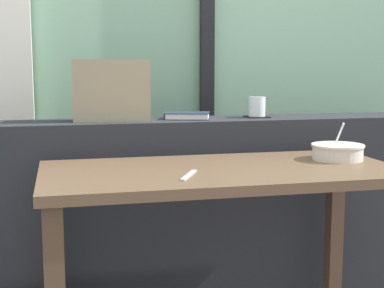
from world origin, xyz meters
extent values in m
cube|color=#84B293|center=(0.00, 1.14, 1.40)|extent=(4.80, 0.08, 2.80)
cube|color=black|center=(0.16, 1.07, 1.30)|extent=(0.07, 0.05, 2.60)
cube|color=#23262B|center=(0.00, 0.55, 0.41)|extent=(2.80, 0.28, 0.82)
cube|color=brown|center=(-0.64, 0.30, 0.33)|extent=(0.06, 0.06, 0.66)
cube|color=brown|center=(0.53, 0.30, 0.33)|extent=(0.06, 0.06, 0.66)
cube|color=brown|center=(-0.06, 0.04, 0.68)|extent=(1.27, 0.61, 0.03)
cube|color=black|center=(0.26, 0.56, 0.82)|extent=(0.10, 0.10, 0.00)
cylinder|color=white|center=(0.26, 0.56, 0.87)|extent=(0.08, 0.08, 0.09)
cylinder|color=orange|center=(0.26, 0.56, 0.86)|extent=(0.07, 0.07, 0.07)
cube|color=#1E2D47|center=(-0.06, 0.56, 0.82)|extent=(0.22, 0.18, 0.00)
cube|color=silver|center=(-0.06, 0.56, 0.84)|extent=(0.21, 0.18, 0.02)
cube|color=#1E2D47|center=(-0.06, 0.56, 0.85)|extent=(0.22, 0.18, 0.00)
cube|color=#1E2D47|center=(-0.16, 0.59, 0.84)|extent=(0.05, 0.13, 0.03)
cube|color=tan|center=(-0.40, 0.55, 0.95)|extent=(0.33, 0.17, 0.26)
cylinder|color=silver|center=(0.43, 0.11, 0.72)|extent=(0.19, 0.19, 0.06)
cylinder|color=silver|center=(0.43, 0.11, 0.75)|extent=(0.20, 0.20, 0.01)
cylinder|color=tan|center=(0.43, 0.11, 0.72)|extent=(0.17, 0.17, 0.04)
cylinder|color=silver|center=(0.44, 0.14, 0.77)|extent=(0.02, 0.12, 0.13)
ellipsoid|color=silver|center=(0.44, 0.16, 0.73)|extent=(0.03, 0.05, 0.01)
cube|color=silver|center=(-0.21, -0.07, 0.70)|extent=(0.09, 0.16, 0.01)
camera|label=1|loc=(-0.61, -1.84, 1.06)|focal=52.29mm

